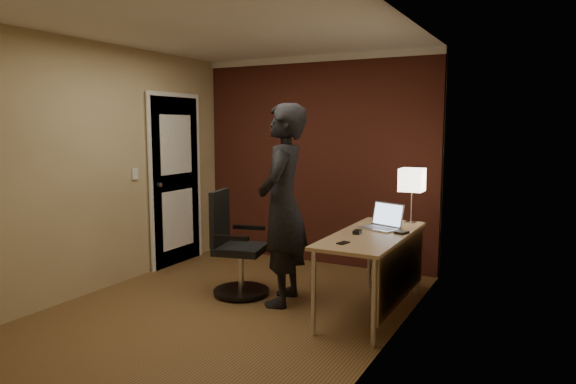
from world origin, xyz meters
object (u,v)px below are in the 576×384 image
at_px(desk_lamp, 412,181).
at_px(wallet, 402,232).
at_px(laptop, 384,222).
at_px(desk, 380,248).
at_px(person, 283,205).
at_px(mouse, 357,232).
at_px(office_chair, 235,250).
at_px(phone, 343,243).

relative_size(desk_lamp, wallet, 4.86).
bearing_deg(desk_lamp, laptop, -112.97).
relative_size(desk, person, 0.80).
distance_m(desk_lamp, laptop, 0.54).
height_order(mouse, office_chair, office_chair).
bearing_deg(desk_lamp, phone, -103.21).
xyz_separation_m(mouse, office_chair, (-1.26, -0.05, -0.30)).
bearing_deg(phone, desk, 86.01).
bearing_deg(person, phone, 50.80).
bearing_deg(person, wallet, 88.83).
relative_size(phone, wallet, 1.05).
relative_size(laptop, office_chair, 0.39).
height_order(mouse, phone, mouse).
xyz_separation_m(desk, phone, (-0.16, -0.49, 0.13)).
xyz_separation_m(desk_lamp, phone, (-0.26, -1.12, -0.41)).
bearing_deg(mouse, office_chair, 177.88).
xyz_separation_m(mouse, wallet, (0.34, 0.19, -0.01)).
distance_m(laptop, mouse, 0.37).
distance_m(desk_lamp, phone, 1.22).
height_order(laptop, phone, laptop).
height_order(laptop, office_chair, office_chair).
xyz_separation_m(mouse, phone, (0.03, -0.41, -0.01)).
bearing_deg(mouse, wallet, 23.81).
xyz_separation_m(desk_lamp, wallet, (0.05, -0.52, -0.41)).
bearing_deg(laptop, desk_lamp, 67.03).
distance_m(desk, office_chair, 1.45).
bearing_deg(laptop, office_chair, -164.27).
height_order(wallet, person, person).
relative_size(desk, office_chair, 1.47).
relative_size(mouse, wallet, 0.91).
bearing_deg(phone, office_chair, 178.30).
bearing_deg(laptop, desk, -78.66).
distance_m(desk, desk_lamp, 0.84).
bearing_deg(laptop, person, -156.26).
distance_m(wallet, office_chair, 1.64).
bearing_deg(office_chair, wallet, 8.50).
xyz_separation_m(desk_lamp, office_chair, (-1.55, -0.76, -0.70)).
relative_size(laptop, phone, 3.46).
bearing_deg(laptop, wallet, -35.74).
bearing_deg(phone, mouse, 107.62).
relative_size(desk_lamp, laptop, 1.34).
relative_size(laptop, wallet, 3.62).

